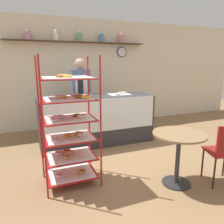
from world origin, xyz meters
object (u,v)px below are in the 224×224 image
at_px(cafe_table, 179,146).
at_px(coffee_carafe, 81,88).
at_px(pastry_rack, 69,127).
at_px(person_worker, 81,93).
at_px(donut_tray_counter, 120,94).

xyz_separation_m(cafe_table, coffee_carafe, (-0.85, 1.87, 0.61)).
bearing_deg(cafe_table, coffee_carafe, 114.47).
xyz_separation_m(pastry_rack, cafe_table, (1.33, -0.58, -0.25)).
relative_size(person_worker, donut_tray_counter, 3.96).
height_order(person_worker, cafe_table, person_worker).
relative_size(person_worker, coffee_carafe, 4.59).
distance_m(pastry_rack, donut_tray_counter, 1.95).
height_order(pastry_rack, donut_tray_counter, pastry_rack).
bearing_deg(pastry_rack, donut_tray_counter, 45.85).
bearing_deg(cafe_table, pastry_rack, 156.42).
bearing_deg(pastry_rack, person_worker, 71.67).
height_order(person_worker, donut_tray_counter, person_worker).
bearing_deg(coffee_carafe, pastry_rack, -110.60).
height_order(pastry_rack, person_worker, same).
relative_size(coffee_carafe, donut_tray_counter, 0.86).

